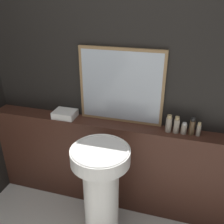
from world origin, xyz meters
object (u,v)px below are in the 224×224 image
object	(u,v)px
conditioner_bottle	(177,125)
pedestal_sink	(101,187)
towel_stack	(65,114)
shampoo_bottle	(169,124)
lotion_bottle	(184,129)
hand_soap_bottle	(199,130)
mirror	(121,87)
body_wash_bottle	(192,127)

from	to	relation	value
conditioner_bottle	pedestal_sink	bearing A→B (deg)	-142.11
towel_stack	shampoo_bottle	size ratio (longest dim) A/B	1.36
pedestal_sink	lotion_bottle	xyz separation A→B (m)	(0.61, 0.43, 0.44)
towel_stack	shampoo_bottle	world-z (taller)	shampoo_bottle
hand_soap_bottle	towel_stack	bearing A→B (deg)	180.00
pedestal_sink	mirror	xyz separation A→B (m)	(0.03, 0.51, 0.73)
mirror	lotion_bottle	size ratio (longest dim) A/B	7.40
towel_stack	conditioner_bottle	size ratio (longest dim) A/B	1.40
pedestal_sink	hand_soap_bottle	world-z (taller)	hand_soap_bottle
pedestal_sink	shampoo_bottle	distance (m)	0.79
pedestal_sink	towel_stack	size ratio (longest dim) A/B	4.38
pedestal_sink	conditioner_bottle	distance (m)	0.83
mirror	body_wash_bottle	world-z (taller)	mirror
pedestal_sink	shampoo_bottle	bearing A→B (deg)	41.50
conditioner_bottle	lotion_bottle	size ratio (longest dim) A/B	1.47
hand_soap_bottle	shampoo_bottle	bearing A→B (deg)	-180.00
lotion_bottle	mirror	bearing A→B (deg)	172.33
towel_stack	hand_soap_bottle	xyz separation A→B (m)	(1.24, 0.00, 0.02)
lotion_bottle	hand_soap_bottle	bearing A→B (deg)	-0.00
shampoo_bottle	conditioner_bottle	distance (m)	0.07
body_wash_bottle	conditioner_bottle	bearing A→B (deg)	180.00
body_wash_bottle	mirror	bearing A→B (deg)	173.07
mirror	hand_soap_bottle	xyz separation A→B (m)	(0.70, -0.08, -0.29)
towel_stack	conditioner_bottle	bearing A→B (deg)	0.00
mirror	conditioner_bottle	size ratio (longest dim) A/B	5.03
pedestal_sink	body_wash_bottle	world-z (taller)	body_wash_bottle
shampoo_bottle	body_wash_bottle	size ratio (longest dim) A/B	0.99
hand_soap_bottle	body_wash_bottle	bearing A→B (deg)	180.00
conditioner_bottle	towel_stack	bearing A→B (deg)	180.00
pedestal_sink	body_wash_bottle	xyz separation A→B (m)	(0.68, 0.43, 0.46)
towel_stack	lotion_bottle	world-z (taller)	lotion_bottle
mirror	lotion_bottle	bearing A→B (deg)	-7.67
conditioner_bottle	hand_soap_bottle	distance (m)	0.18
mirror	towel_stack	world-z (taller)	mirror
pedestal_sink	conditioner_bottle	bearing A→B (deg)	37.89
towel_stack	hand_soap_bottle	size ratio (longest dim) A/B	1.73
towel_stack	mirror	bearing A→B (deg)	8.32
pedestal_sink	hand_soap_bottle	size ratio (longest dim) A/B	7.58
mirror	body_wash_bottle	distance (m)	0.71
pedestal_sink	lotion_bottle	bearing A→B (deg)	34.86
mirror	hand_soap_bottle	world-z (taller)	mirror
shampoo_bottle	conditioner_bottle	world-z (taller)	shampoo_bottle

